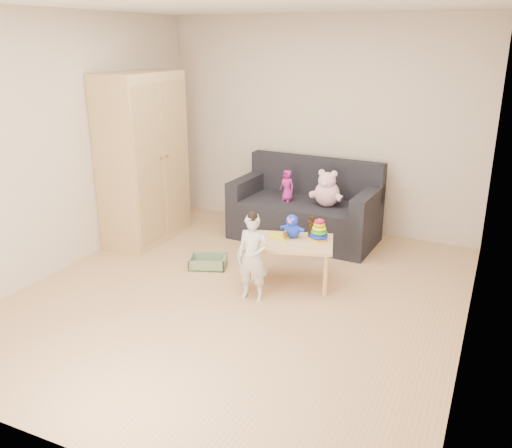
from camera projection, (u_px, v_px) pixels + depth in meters
The scene contains 13 objects.
room at pixel (239, 161), 4.73m from camera, with size 4.50×4.50×4.50m.
wardrobe at pixel (143, 159), 6.32m from camera, with size 0.55×1.09×1.97m, color tan.
sofa at pixel (304, 220), 6.53m from camera, with size 1.70×0.85×0.48m, color black.
play_table at pixel (288, 262), 5.34m from camera, with size 0.86×0.54×0.45m, color #DEA77A.
storage_bin at pixel (208, 262), 5.78m from camera, with size 0.38×0.29×0.12m, color gray, non-canonical shape.
toddler at pixel (253, 258), 4.97m from camera, with size 0.30×0.20×0.81m, color silver.
pink_bear at pixel (327, 191), 6.22m from camera, with size 0.31×0.27×0.36m, color #FFBBCD, non-canonical shape.
doll at pixel (287, 186), 6.41m from camera, with size 0.19×0.13×0.37m, color #AF2083.
ring_stacker at pixel (319, 232), 5.28m from camera, with size 0.18×0.18×0.21m.
brown_bottle at pixel (312, 228), 5.36m from camera, with size 0.07×0.07×0.21m.
blue_plush at pixel (292, 226), 5.33m from camera, with size 0.20×0.16×0.24m, color #1B3CF7, non-canonical shape.
wooden_figure at pixel (285, 235), 5.28m from camera, with size 0.04×0.03×0.10m, color brown, non-canonical shape.
yellow_book at pixel (281, 236), 5.38m from camera, with size 0.19×0.19×0.01m, color yellow.
Camera 1 is at (2.09, -4.16, 2.32)m, focal length 38.00 mm.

